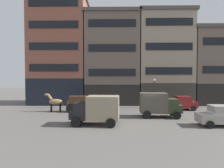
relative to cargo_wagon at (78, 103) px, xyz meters
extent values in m
plane|color=#605B56|center=(8.85, -2.74, -1.15)|extent=(120.00, 120.00, 0.00)
cube|color=black|center=(-4.60, 7.60, 0.94)|extent=(8.85, 5.92, 4.18)
cube|color=brown|center=(-4.60, 7.60, 9.50)|extent=(8.85, 5.92, 12.93)
cube|color=black|center=(-4.60, 4.58, 4.65)|extent=(7.43, 0.12, 1.10)
cube|color=black|center=(-4.60, 4.58, 7.88)|extent=(7.43, 0.12, 1.10)
cube|color=black|center=(-4.60, 4.58, 11.12)|extent=(7.43, 0.12, 1.10)
cube|color=black|center=(-4.60, 4.58, 14.35)|extent=(7.43, 0.12, 1.10)
cube|color=black|center=(4.19, 7.60, 0.47)|extent=(8.43, 5.92, 3.24)
cube|color=#66564C|center=(4.19, 7.60, 7.61)|extent=(8.43, 5.92, 11.04)
cube|color=#47423D|center=(4.19, 7.60, 13.38)|extent=(8.93, 6.42, 0.50)
cube|color=black|center=(4.19, 4.58, 3.93)|extent=(7.08, 0.12, 1.10)
cube|color=black|center=(4.19, 4.58, 7.61)|extent=(7.08, 0.12, 1.10)
cube|color=black|center=(4.19, 4.58, 11.29)|extent=(7.08, 0.12, 1.10)
cube|color=#38332D|center=(12.71, 7.60, 0.59)|extent=(8.30, 5.92, 3.48)
cube|color=gray|center=(12.71, 7.60, 7.81)|extent=(8.30, 5.92, 10.94)
cube|color=#47423D|center=(12.71, 7.60, 13.53)|extent=(8.80, 6.42, 0.50)
cube|color=black|center=(12.71, 4.58, 4.16)|extent=(6.97, 0.12, 1.10)
cube|color=black|center=(12.71, 4.58, 7.81)|extent=(6.97, 0.12, 1.10)
cube|color=black|center=(12.71, 4.58, 11.45)|extent=(6.97, 0.12, 1.10)
cube|color=black|center=(21.87, 7.60, 0.54)|extent=(9.73, 5.92, 3.38)
cube|color=#66564C|center=(21.87, 7.60, 6.45)|extent=(9.73, 5.92, 8.43)
cube|color=#47423D|center=(21.87, 7.60, 10.91)|extent=(10.23, 6.42, 0.50)
cube|color=brown|center=(0.05, 0.00, -0.45)|extent=(2.78, 1.47, 0.36)
cube|color=#3D2819|center=(0.05, 0.00, 0.28)|extent=(2.36, 1.25, 1.10)
cube|color=brown|center=(-1.09, -0.07, 0.03)|extent=(0.47, 1.06, 0.50)
cylinder|color=black|center=(-0.80, -0.76, -0.60)|extent=(1.10, 0.15, 1.10)
cylinder|color=black|center=(-0.89, 0.65, -0.60)|extent=(1.10, 0.15, 1.10)
cylinder|color=black|center=(1.00, -0.65, -0.60)|extent=(1.10, 0.15, 1.10)
cylinder|color=black|center=(0.90, 0.77, -0.60)|extent=(1.10, 0.15, 1.10)
ellipsoid|color=#937047|center=(-2.85, 0.00, 0.10)|extent=(1.74, 0.71, 0.70)
cylinder|color=#937047|center=(-3.57, -0.04, 0.70)|extent=(0.68, 0.36, 0.76)
ellipsoid|color=#937047|center=(-3.97, -0.07, 1.00)|extent=(0.57, 0.28, 0.30)
cylinder|color=#937047|center=(-2.04, 0.06, -0.05)|extent=(0.27, 0.12, 0.65)
cylinder|color=black|center=(-3.39, -0.21, -0.67)|extent=(0.14, 0.14, 0.95)
cylinder|color=black|center=(-3.41, 0.15, -0.67)|extent=(0.14, 0.14, 0.95)
cylinder|color=black|center=(-2.29, -0.14, -0.67)|extent=(0.14, 0.14, 0.95)
cylinder|color=black|center=(-2.31, 0.22, -0.67)|extent=(0.14, 0.14, 0.95)
cube|color=#2D3823|center=(10.52, -3.11, 0.12)|extent=(1.52, 1.80, 1.50)
cube|color=#2D3823|center=(11.22, -3.16, -0.18)|extent=(1.01, 1.51, 0.80)
cube|color=#4C473D|center=(8.73, -2.98, 0.42)|extent=(2.93, 2.10, 2.10)
cube|color=silver|center=(10.97, -3.14, 0.37)|extent=(0.29, 1.37, 0.64)
cylinder|color=black|center=(11.04, -2.20, -0.73)|extent=(0.85, 0.28, 0.84)
cylinder|color=black|center=(10.90, -4.09, -0.73)|extent=(0.85, 0.28, 0.84)
cylinder|color=black|center=(8.05, -1.97, -0.73)|extent=(0.85, 0.28, 0.84)
cylinder|color=black|center=(7.91, -3.87, -0.73)|extent=(0.85, 0.28, 0.84)
cube|color=black|center=(1.72, -6.23, 0.12)|extent=(1.50, 1.78, 1.50)
cube|color=black|center=(1.02, -6.18, -0.18)|extent=(0.98, 1.50, 0.80)
cube|color=gray|center=(3.52, -6.33, 0.42)|extent=(2.91, 2.06, 2.10)
cube|color=silver|center=(1.27, -6.20, 0.37)|extent=(0.27, 1.37, 0.64)
cylinder|color=black|center=(1.22, -7.15, -0.73)|extent=(0.85, 0.27, 0.84)
cylinder|color=black|center=(1.33, -5.25, -0.73)|extent=(0.85, 0.27, 0.84)
cylinder|color=black|center=(4.21, -7.32, -0.73)|extent=(0.85, 0.27, 0.84)
cylinder|color=black|center=(4.32, -5.43, -0.73)|extent=(0.85, 0.27, 0.84)
cube|color=gray|center=(13.73, -6.60, -0.42)|extent=(3.76, 1.74, 0.80)
cube|color=gray|center=(13.88, -6.61, 0.33)|extent=(1.85, 1.51, 0.70)
cube|color=silver|center=(13.03, -6.58, 0.20)|extent=(0.38, 1.32, 0.56)
cylinder|color=black|center=(12.50, -7.40, -0.82)|extent=(0.67, 0.20, 0.66)
cylinder|color=black|center=(12.56, -5.72, -0.82)|extent=(0.67, 0.20, 0.66)
cube|color=maroon|center=(13.46, 1.37, -0.42)|extent=(3.81, 1.87, 0.80)
cube|color=maroon|center=(13.61, 1.38, 0.33)|extent=(1.90, 1.57, 0.70)
cube|color=silver|center=(12.77, 1.32, 0.20)|extent=(0.43, 1.33, 0.56)
cylinder|color=black|center=(12.33, 0.44, -0.82)|extent=(0.67, 0.23, 0.66)
cylinder|color=black|center=(12.20, 2.12, -0.82)|extent=(0.67, 0.23, 0.66)
cylinder|color=black|center=(14.72, 0.62, -0.82)|extent=(0.67, 0.23, 0.66)
cylinder|color=black|center=(14.60, 2.30, -0.82)|extent=(0.67, 0.23, 0.66)
cylinder|color=black|center=(10.21, 3.13, 0.75)|extent=(0.12, 0.12, 3.80)
sphere|color=silver|center=(10.21, 3.13, 2.81)|extent=(0.32, 0.32, 0.32)
camera|label=1|loc=(4.49, -22.14, 3.05)|focal=28.48mm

